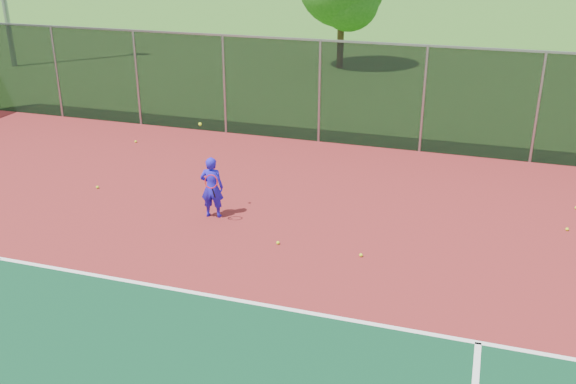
{
  "coord_description": "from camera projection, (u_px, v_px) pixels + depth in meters",
  "views": [
    {
      "loc": [
        1.69,
        -5.78,
        6.01
      ],
      "look_at": [
        -1.74,
        5.0,
        1.3
      ],
      "focal_mm": 40.0,
      "sensor_mm": 36.0,
      "label": 1
    }
  ],
  "objects": [
    {
      "name": "court_apron",
      "position": [
        338.0,
        358.0,
        9.63
      ],
      "size": [
        30.0,
        20.0,
        0.02
      ],
      "primitive_type": "cube",
      "color": "maroon",
      "rests_on": "ground"
    },
    {
      "name": "practice_ball_5",
      "position": [
        576.0,
        208.0,
        14.63
      ],
      "size": [
        0.07,
        0.07,
        0.07
      ],
      "primitive_type": "sphere",
      "color": "#CDEB1B",
      "rests_on": "court_apron"
    },
    {
      "name": "practice_ball_4",
      "position": [
        361.0,
        255.0,
        12.53
      ],
      "size": [
        0.07,
        0.07,
        0.07
      ],
      "primitive_type": "sphere",
      "color": "#CDEB1B",
      "rests_on": "court_apron"
    },
    {
      "name": "practice_ball_2",
      "position": [
        567.0,
        229.0,
        13.6
      ],
      "size": [
        0.07,
        0.07,
        0.07
      ],
      "primitive_type": "sphere",
      "color": "#CDEB1B",
      "rests_on": "court_apron"
    },
    {
      "name": "practice_ball_6",
      "position": [
        97.0,
        187.0,
        15.78
      ],
      "size": [
        0.07,
        0.07,
        0.07
      ],
      "primitive_type": "sphere",
      "color": "#CDEB1B",
      "rests_on": "court_apron"
    },
    {
      "name": "tennis_player",
      "position": [
        212.0,
        187.0,
        14.02
      ],
      "size": [
        0.59,
        0.62,
        2.11
      ],
      "color": "#2016D2",
      "rests_on": "court_apron"
    },
    {
      "name": "fence_back",
      "position": [
        424.0,
        99.0,
        17.83
      ],
      "size": [
        30.0,
        0.06,
        3.03
      ],
      "color": "black",
      "rests_on": "court_apron"
    },
    {
      "name": "practice_ball_0",
      "position": [
        136.0,
        142.0,
        19.13
      ],
      "size": [
        0.07,
        0.07,
        0.07
      ],
      "primitive_type": "sphere",
      "color": "#CDEB1B",
      "rests_on": "court_apron"
    },
    {
      "name": "practice_ball_3",
      "position": [
        278.0,
        243.0,
        13.02
      ],
      "size": [
        0.07,
        0.07,
        0.07
      ],
      "primitive_type": "sphere",
      "color": "#CDEB1B",
      "rests_on": "court_apron"
    }
  ]
}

